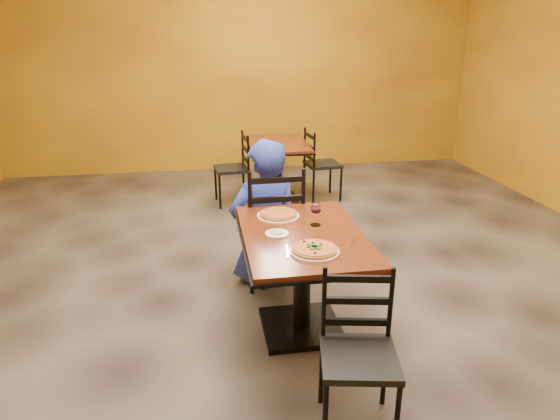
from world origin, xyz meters
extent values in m
cube|color=black|center=(0.00, 0.00, 0.00)|extent=(7.00, 8.00, 0.01)
cube|color=#BD9215|center=(0.00, 4.00, 1.50)|extent=(7.00, 0.01, 3.00)
cube|color=#5F220F|center=(0.00, -0.50, 0.73)|extent=(0.80, 1.20, 0.03)
cube|color=black|center=(0.00, -0.50, 0.71)|extent=(0.83, 1.23, 0.02)
cylinder|color=black|center=(0.00, -0.50, 0.37)|extent=(0.12, 0.12, 0.66)
cube|color=black|center=(0.00, -0.50, 0.02)|extent=(0.55, 0.55, 0.04)
cube|color=#5F220F|center=(0.28, 2.36, 0.74)|extent=(0.74, 1.08, 0.03)
cube|color=black|center=(0.28, 2.36, 0.71)|extent=(0.77, 1.11, 0.02)
cylinder|color=black|center=(0.28, 2.36, 0.37)|extent=(0.11, 0.11, 0.66)
cube|color=black|center=(0.28, 2.36, 0.02)|extent=(0.50, 0.50, 0.04)
imported|color=navy|center=(-0.15, 0.32, 0.61)|extent=(0.68, 0.52, 1.23)
cylinder|color=white|center=(0.01, -0.80, 0.76)|extent=(0.31, 0.31, 0.01)
cylinder|color=maroon|center=(0.01, -0.80, 0.77)|extent=(0.28, 0.28, 0.02)
cylinder|color=white|center=(-0.11, -0.16, 0.76)|extent=(0.31, 0.31, 0.01)
cylinder|color=#C27325|center=(-0.11, -0.16, 0.77)|extent=(0.28, 0.28, 0.02)
cylinder|color=white|center=(-0.17, -0.49, 0.76)|extent=(0.16, 0.16, 0.01)
cylinder|color=tan|center=(-0.17, -0.49, 0.76)|extent=(0.09, 0.09, 0.01)
cube|color=silver|center=(-0.15, -0.77, 0.75)|extent=(0.04, 0.19, 0.00)
cube|color=silver|center=(0.27, -0.72, 0.75)|extent=(0.12, 0.19, 0.00)
camera|label=1|loc=(-0.64, -3.49, 2.03)|focal=31.66mm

